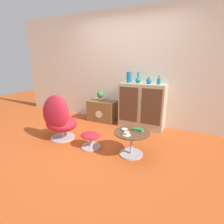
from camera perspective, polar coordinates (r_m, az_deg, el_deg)
ground_plane at (r=3.22m, az=-5.44°, el=-11.46°), size 12.00×12.00×0.00m
wall_back at (r=4.23m, az=5.28°, el=13.84°), size 6.40×0.06×2.60m
sideboard at (r=4.01m, az=9.72°, el=2.00°), size 1.01×0.40×1.02m
tv_console at (r=4.45m, az=-3.12°, el=0.42°), size 0.71×0.41×0.52m
egg_chair at (r=3.51m, az=-17.07°, el=-1.96°), size 0.72×0.68×0.92m
ottoman at (r=3.17m, az=-7.02°, el=-8.30°), size 0.37×0.35×0.27m
coffee_table at (r=2.90m, az=6.39°, el=-9.04°), size 0.58×0.58×0.41m
vase_leftmost at (r=4.00m, az=5.60°, el=11.24°), size 0.11×0.11×0.23m
vase_inner_left at (r=3.93m, az=8.49°, el=10.35°), size 0.12×0.12×0.23m
vase_inner_right at (r=3.87m, az=11.91°, el=9.94°), size 0.12×0.12×0.14m
vase_rightmost at (r=3.82m, az=15.03°, el=9.68°), size 0.07×0.07×0.18m
potted_plant at (r=4.38m, az=-3.83°, el=5.51°), size 0.17×0.17×0.24m
teacup at (r=2.71m, az=4.82°, el=-7.14°), size 0.13×0.13×0.05m
book_stack at (r=2.89m, az=8.50°, el=-5.69°), size 0.16×0.11×0.04m
bowl at (r=2.88m, az=4.08°, el=-5.63°), size 0.11×0.11×0.04m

